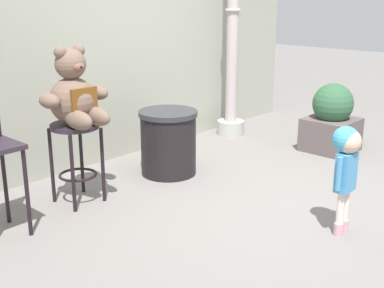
# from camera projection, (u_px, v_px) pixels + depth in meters

# --- Properties ---
(ground_plane) EXTENTS (24.00, 24.00, 0.00)m
(ground_plane) POSITION_uv_depth(u_px,v_px,m) (262.00, 201.00, 4.58)
(ground_plane) COLOR slate
(bar_stool_with_teddy) EXTENTS (0.42, 0.42, 0.71)m
(bar_stool_with_teddy) POSITION_uv_depth(u_px,v_px,m) (76.00, 146.00, 4.42)
(bar_stool_with_teddy) COLOR #2B202C
(bar_stool_with_teddy) RESTS_ON ground_plane
(teddy_bear) EXTENTS (0.62, 0.56, 0.66)m
(teddy_bear) POSITION_uv_depth(u_px,v_px,m) (75.00, 96.00, 4.28)
(teddy_bear) COLOR brown
(teddy_bear) RESTS_ON bar_stool_with_teddy
(child_walking) EXTENTS (0.27, 0.22, 0.85)m
(child_walking) POSITION_uv_depth(u_px,v_px,m) (346.00, 157.00, 3.80)
(child_walking) COLOR #D094A4
(child_walking) RESTS_ON ground_plane
(trash_bin) EXTENTS (0.59, 0.59, 0.66)m
(trash_bin) POSITION_uv_depth(u_px,v_px,m) (168.00, 142.00, 5.18)
(trash_bin) COLOR black
(trash_bin) RESTS_ON ground_plane
(lamppost) EXTENTS (0.35, 0.35, 2.72)m
(lamppost) POSITION_uv_depth(u_px,v_px,m) (232.00, 52.00, 6.41)
(lamppost) COLOR #A9AAA3
(lamppost) RESTS_ON ground_plane
(planter_with_shrub) EXTENTS (0.55, 0.55, 0.79)m
(planter_with_shrub) POSITION_uv_depth(u_px,v_px,m) (332.00, 120.00, 5.93)
(planter_with_shrub) COLOR #594E4E
(planter_with_shrub) RESTS_ON ground_plane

